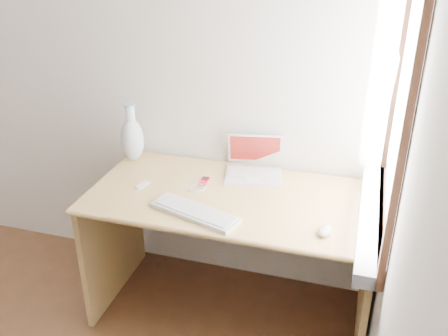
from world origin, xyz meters
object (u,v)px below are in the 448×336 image
(desk, at_px, (236,223))
(vase, at_px, (132,138))
(laptop, at_px, (255,166))
(external_keyboard, at_px, (195,212))

(desk, relative_size, vase, 4.25)
(vase, bearing_deg, desk, -12.80)
(desk, relative_size, laptop, 4.32)
(external_keyboard, bearing_deg, desk, 86.88)
(vase, bearing_deg, laptop, 1.98)
(laptop, bearing_deg, vase, 170.94)
(laptop, height_order, vase, vase)
(vase, bearing_deg, external_keyboard, -40.52)
(laptop, bearing_deg, desk, -119.86)
(laptop, relative_size, vase, 0.98)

